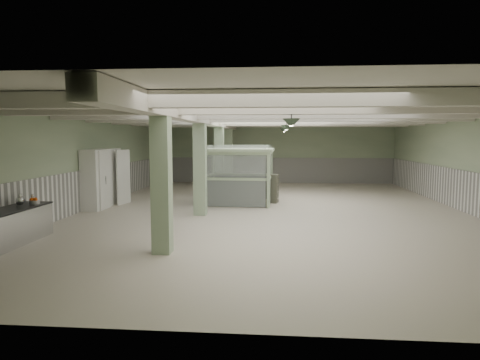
{
  "coord_description": "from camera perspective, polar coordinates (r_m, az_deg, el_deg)",
  "views": [
    {
      "loc": [
        0.15,
        -15.63,
        2.69
      ],
      "look_at": [
        -1.05,
        -1.62,
        1.3
      ],
      "focal_mm": 32.0,
      "sensor_mm": 36.0,
      "label": 1
    }
  ],
  "objects": [
    {
      "name": "pitcher_far",
      "position": [
        12.78,
        -27.3,
        -2.35
      ],
      "size": [
        0.26,
        0.28,
        0.31
      ],
      "primitive_type": null,
      "rotation": [
        0.0,
        0.0,
        0.25
      ],
      "color": "#B9B9BE",
      "rests_on": "prep_counter"
    },
    {
      "name": "beam_b",
      "position": [
        10.65,
        4.15,
        9.56
      ],
      "size": [
        13.9,
        0.35,
        0.32
      ],
      "primitive_type": "cube",
      "color": "beige",
      "rests_on": "ceiling"
    },
    {
      "name": "wall_back",
      "position": [
        25.64,
        4.57,
        3.65
      ],
      "size": [
        14.0,
        0.02,
        3.6
      ],
      "primitive_type": "cube",
      "color": "#A3B38F",
      "rests_on": "floor"
    },
    {
      "name": "ceiling",
      "position": [
        15.65,
        4.4,
        8.97
      ],
      "size": [
        14.0,
        20.0,
        0.02
      ],
      "primitive_type": "cube",
      "color": "beige",
      "rests_on": "wall_back"
    },
    {
      "name": "girder",
      "position": [
        15.86,
        -4.76,
        8.12
      ],
      "size": [
        0.45,
        19.9,
        0.4
      ],
      "primitive_type": "cube",
      "color": "beige",
      "rests_on": "ceiling"
    },
    {
      "name": "column_a",
      "position": [
        10.02,
        -10.44,
        0.46
      ],
      "size": [
        0.42,
        0.42,
        3.6
      ],
      "primitive_type": "cube",
      "color": "#9CB692",
      "rests_on": "floor"
    },
    {
      "name": "beam_a",
      "position": [
        8.16,
        3.92,
        10.76
      ],
      "size": [
        13.9,
        0.35,
        0.32
      ],
      "primitive_type": "cube",
      "color": "beige",
      "rests_on": "ceiling"
    },
    {
      "name": "wall_right",
      "position": [
        17.09,
        28.55,
        1.98
      ],
      "size": [
        0.02,
        20.0,
        3.6
      ],
      "primitive_type": "cube",
      "color": "#A3B38F",
      "rests_on": "floor"
    },
    {
      "name": "beam_f",
      "position": [
        20.64,
        4.52,
        7.66
      ],
      "size": [
        13.9,
        0.35,
        0.32
      ],
      "primitive_type": "cube",
      "color": "beige",
      "rests_on": "ceiling"
    },
    {
      "name": "beam_g",
      "position": [
        23.14,
        4.56,
        7.44
      ],
      "size": [
        13.9,
        0.35,
        0.32
      ],
      "primitive_type": "cube",
      "color": "beige",
      "rests_on": "ceiling"
    },
    {
      "name": "column_b",
      "position": [
        14.89,
        -5.36,
        2.2
      ],
      "size": [
        0.42,
        0.42,
        3.6
      ],
      "primitive_type": "cube",
      "color": "#9CB692",
      "rests_on": "floor"
    },
    {
      "name": "walkin_cooler",
      "position": [
        17.53,
        -17.85,
        0.36
      ],
      "size": [
        0.9,
        2.52,
        2.31
      ],
      "color": "white",
      "rests_on": "floor"
    },
    {
      "name": "wainscot_right",
      "position": [
        17.16,
        28.31,
        -1.52
      ],
      "size": [
        0.05,
        19.9,
        1.5
      ],
      "primitive_type": "cube",
      "color": "white",
      "rests_on": "floor"
    },
    {
      "name": "wall_front",
      "position": [
        5.7,
        3.37,
        -3.36
      ],
      "size": [
        14.0,
        0.02,
        3.6
      ],
      "primitive_type": "cube",
      "color": "#A3B38F",
      "rests_on": "floor"
    },
    {
      "name": "wainscot_back",
      "position": [
        25.68,
        4.55,
        1.3
      ],
      "size": [
        13.9,
        0.05,
        1.5
      ],
      "primitive_type": "cube",
      "color": "white",
      "rests_on": "floor"
    },
    {
      "name": "pitcher_near",
      "position": [
        13.1,
        -25.99,
        -2.25
      ],
      "size": [
        0.17,
        0.19,
        0.24
      ],
      "primitive_type": null,
      "rotation": [
        0.0,
        0.0,
        -0.01
      ],
      "color": "#B9B9BE",
      "rests_on": "prep_counter"
    },
    {
      "name": "floor",
      "position": [
        15.86,
        4.3,
        -4.13
      ],
      "size": [
        20.0,
        20.0,
        0.0
      ],
      "primitive_type": "plane",
      "color": "beige",
      "rests_on": "ground"
    },
    {
      "name": "orange_bowl",
      "position": [
        12.83,
        -25.72,
        -2.72
      ],
      "size": [
        0.31,
        0.31,
        0.1
      ],
      "primitive_type": "cylinder",
      "rotation": [
        0.0,
        0.0,
        -0.15
      ],
      "color": "#B2B2B7",
      "rests_on": "prep_counter"
    },
    {
      "name": "pendant_front",
      "position": [
        10.64,
        6.85,
        7.55
      ],
      "size": [
        0.44,
        0.44,
        0.22
      ],
      "primitive_type": "cone",
      "rotation": [
        3.14,
        0.0,
        0.0
      ],
      "color": "#2F3F2F",
      "rests_on": "ceiling"
    },
    {
      "name": "beam_e",
      "position": [
        18.14,
        4.47,
        7.94
      ],
      "size": [
        13.9,
        0.35,
        0.32
      ],
      "primitive_type": "cube",
      "color": "beige",
      "rests_on": "ceiling"
    },
    {
      "name": "wall_left",
      "position": [
        17.21,
        -19.67,
        2.36
      ],
      "size": [
        0.02,
        20.0,
        3.6
      ],
      "primitive_type": "cube",
      "color": "#A3B38F",
      "rests_on": "floor"
    },
    {
      "name": "column_c",
      "position": [
        19.82,
        -2.79,
        3.07
      ],
      "size": [
        0.42,
        0.42,
        3.6
      ],
      "primitive_type": "cube",
      "color": "#9CB692",
      "rests_on": "floor"
    },
    {
      "name": "pendant_mid",
      "position": [
        16.13,
        6.19,
        6.9
      ],
      "size": [
        0.44,
        0.44,
        0.22
      ],
      "primitive_type": "cone",
      "rotation": [
        3.14,
        0.0,
        0.0
      ],
      "color": "#2F3F2F",
      "rests_on": "ceiling"
    },
    {
      "name": "beam_c",
      "position": [
        13.15,
        4.3,
        8.82
      ],
      "size": [
        13.9,
        0.35,
        0.32
      ],
      "primitive_type": "cube",
      "color": "beige",
      "rests_on": "ceiling"
    },
    {
      "name": "pendant_back",
      "position": [
        21.13,
        5.89,
        6.6
      ],
      "size": [
        0.44,
        0.44,
        0.22
      ],
      "primitive_type": "cone",
      "rotation": [
        3.14,
        0.0,
        0.0
      ],
      "color": "#2F3F2F",
      "rests_on": "ceiling"
    },
    {
      "name": "wainscot_left",
      "position": [
        17.28,
        -19.48,
        -1.12
      ],
      "size": [
        0.05,
        19.9,
        1.5
      ],
      "primitive_type": "cube",
      "color": "white",
      "rests_on": "floor"
    },
    {
      "name": "filing_cabinet",
      "position": [
        17.81,
        4.47,
        -1.14
      ],
      "size": [
        0.47,
        0.6,
        1.18
      ],
      "primitive_type": "cube",
      "rotation": [
        0.0,
        0.0,
        -0.17
      ],
      "color": "#545446",
      "rests_on": "floor"
    },
    {
      "name": "guard_booth",
      "position": [
        17.49,
        -0.19,
        2.01
      ],
      "size": [
        2.89,
        2.48,
        2.39
      ],
      "rotation": [
        0.0,
        0.0,
        -0.03
      ],
      "color": "#A8BF99",
      "rests_on": "floor"
    },
    {
      "name": "column_d",
      "position": [
        23.79,
        -1.5,
        3.51
      ],
      "size": [
        0.42,
        0.42,
        3.6
      ],
      "primitive_type": "cube",
      "color": "#9CB692",
      "rests_on": "floor"
    },
    {
      "name": "beam_d",
      "position": [
        15.64,
        4.4,
        8.31
      ],
      "size": [
        13.9,
        0.35,
        0.32
      ],
      "primitive_type": "cube",
      "color": "beige",
      "rests_on": "ceiling"
    }
  ]
}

